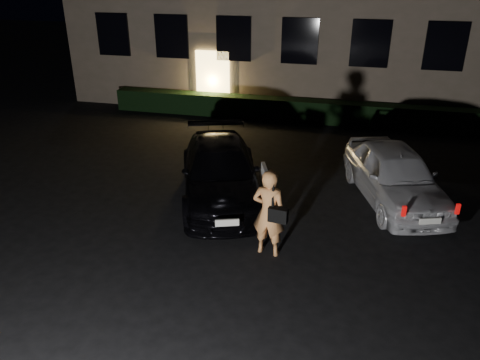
# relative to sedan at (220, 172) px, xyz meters

# --- Properties ---
(ground) EXTENTS (80.00, 80.00, 0.00)m
(ground) POSITION_rel_sedan_xyz_m (1.00, -3.34, -0.71)
(ground) COLOR black
(ground) RESTS_ON ground
(hedge) EXTENTS (15.00, 0.70, 0.85)m
(hedge) POSITION_rel_sedan_xyz_m (1.00, 7.16, -0.28)
(hedge) COLOR black
(hedge) RESTS_ON ground
(sedan) EXTENTS (3.49, 5.25, 1.41)m
(sedan) POSITION_rel_sedan_xyz_m (0.00, 0.00, 0.00)
(sedan) COLOR black
(sedan) RESTS_ON ground
(hatch) EXTENTS (2.99, 4.60, 1.46)m
(hatch) POSITION_rel_sedan_xyz_m (4.44, 0.85, 0.02)
(hatch) COLOR silver
(hatch) RESTS_ON ground
(man) EXTENTS (0.81, 0.55, 1.94)m
(man) POSITION_rel_sedan_xyz_m (1.74, -2.38, 0.27)
(man) COLOR #D68B4D
(man) RESTS_ON ground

